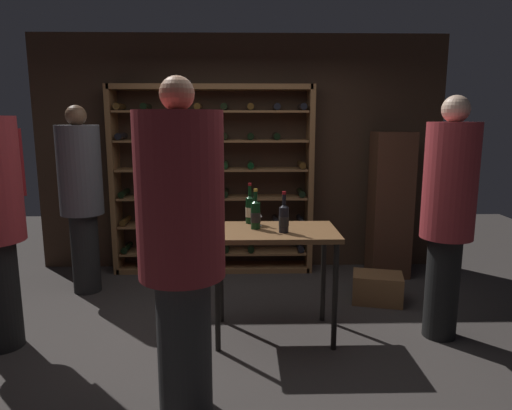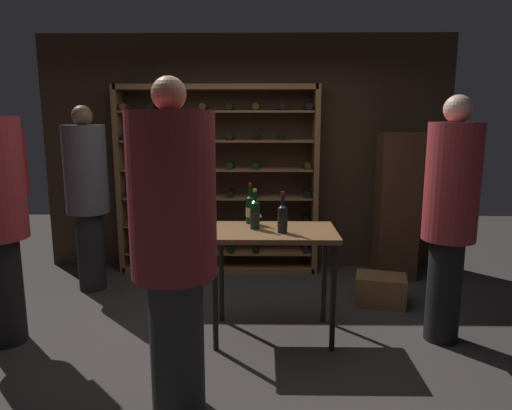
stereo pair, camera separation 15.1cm
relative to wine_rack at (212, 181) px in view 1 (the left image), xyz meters
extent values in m
plane|color=#383330|center=(0.33, -1.74, -1.09)|extent=(9.89, 9.89, 0.00)
cube|color=#3D2B1E|center=(0.33, 0.21, 0.30)|extent=(4.85, 0.10, 2.77)
cube|color=brown|center=(-1.14, 0.00, 0.01)|extent=(0.06, 0.32, 2.18)
cube|color=brown|center=(1.14, 0.00, 0.01)|extent=(0.06, 0.32, 2.18)
cube|color=brown|center=(0.00, 0.00, 1.07)|extent=(2.28, 0.32, 0.06)
cube|color=brown|center=(0.00, 0.00, -1.06)|extent=(2.28, 0.32, 0.06)
cube|color=brown|center=(0.00, 0.00, -0.86)|extent=(2.20, 0.32, 0.02)
cylinder|color=black|center=(-1.04, 0.00, -0.80)|extent=(0.08, 0.30, 0.08)
cylinder|color=black|center=(-0.74, 0.00, -0.80)|extent=(0.08, 0.30, 0.08)
cylinder|color=black|center=(-0.44, 0.00, -0.80)|extent=(0.08, 0.30, 0.08)
cylinder|color=black|center=(0.15, 0.00, -0.80)|extent=(0.08, 0.30, 0.08)
cylinder|color=black|center=(0.45, 0.00, -0.80)|extent=(0.08, 0.30, 0.08)
cylinder|color=black|center=(1.04, 0.00, -0.80)|extent=(0.08, 0.30, 0.08)
cube|color=brown|center=(0.00, 0.00, -0.53)|extent=(2.20, 0.32, 0.02)
cylinder|color=#4C3314|center=(-1.04, 0.00, -0.47)|extent=(0.08, 0.30, 0.08)
cylinder|color=black|center=(-0.74, 0.00, -0.47)|extent=(0.08, 0.30, 0.08)
cylinder|color=black|center=(-0.44, 0.00, -0.47)|extent=(0.08, 0.30, 0.08)
cylinder|color=#4C3314|center=(-0.15, 0.00, -0.47)|extent=(0.08, 0.30, 0.08)
cylinder|color=black|center=(0.45, 0.00, -0.47)|extent=(0.08, 0.30, 0.08)
cylinder|color=black|center=(0.74, 0.00, -0.47)|extent=(0.08, 0.30, 0.08)
cylinder|color=black|center=(1.04, 0.00, -0.47)|extent=(0.08, 0.30, 0.08)
cube|color=brown|center=(0.00, 0.00, -0.19)|extent=(2.20, 0.32, 0.02)
cylinder|color=black|center=(-1.04, 0.00, -0.14)|extent=(0.08, 0.30, 0.08)
cylinder|color=black|center=(-0.74, 0.00, -0.14)|extent=(0.08, 0.30, 0.08)
cylinder|color=black|center=(-0.44, 0.00, -0.14)|extent=(0.08, 0.30, 0.08)
cylinder|color=black|center=(0.15, 0.00, -0.14)|extent=(0.08, 0.30, 0.08)
cylinder|color=black|center=(0.45, 0.00, -0.14)|extent=(0.08, 0.30, 0.08)
cylinder|color=black|center=(1.04, 0.00, -0.14)|extent=(0.08, 0.30, 0.08)
cube|color=brown|center=(0.00, 0.00, 0.14)|extent=(2.20, 0.32, 0.02)
cylinder|color=black|center=(-0.74, 0.00, 0.19)|extent=(0.08, 0.30, 0.08)
cylinder|color=black|center=(-0.15, 0.00, 0.19)|extent=(0.08, 0.30, 0.08)
cylinder|color=black|center=(0.15, 0.00, 0.19)|extent=(0.08, 0.30, 0.08)
cylinder|color=black|center=(0.45, 0.00, 0.19)|extent=(0.08, 0.30, 0.08)
cylinder|color=#4C3314|center=(1.04, 0.00, 0.19)|extent=(0.08, 0.30, 0.08)
cube|color=brown|center=(0.00, 0.00, 0.47)|extent=(2.20, 0.32, 0.02)
cylinder|color=black|center=(-1.04, 0.00, 0.52)|extent=(0.08, 0.30, 0.08)
cylinder|color=#4C3314|center=(-0.44, 0.00, 0.52)|extent=(0.08, 0.30, 0.08)
cylinder|color=black|center=(-0.15, 0.00, 0.52)|extent=(0.08, 0.30, 0.08)
cylinder|color=black|center=(0.15, 0.00, 0.52)|extent=(0.08, 0.30, 0.08)
cylinder|color=black|center=(0.45, 0.00, 0.52)|extent=(0.08, 0.30, 0.08)
cylinder|color=black|center=(0.74, 0.00, 0.52)|extent=(0.08, 0.30, 0.08)
cube|color=brown|center=(0.00, 0.00, 0.80)|extent=(2.20, 0.32, 0.02)
cylinder|color=#4C3314|center=(-1.04, 0.00, 0.85)|extent=(0.08, 0.30, 0.08)
cylinder|color=black|center=(-0.74, 0.00, 0.85)|extent=(0.08, 0.30, 0.08)
cylinder|color=#4C3314|center=(-0.15, 0.00, 0.85)|extent=(0.08, 0.30, 0.08)
cylinder|color=black|center=(0.15, 0.00, 0.85)|extent=(0.08, 0.30, 0.08)
cylinder|color=#4C3314|center=(0.45, 0.00, 0.85)|extent=(0.08, 0.30, 0.08)
cylinder|color=black|center=(0.74, 0.00, 0.85)|extent=(0.08, 0.30, 0.08)
cylinder|color=black|center=(1.04, 0.00, 0.85)|extent=(0.08, 0.30, 0.08)
cube|color=brown|center=(0.62, -1.72, -0.19)|extent=(1.02, 0.64, 0.04)
cylinder|color=black|center=(0.16, -1.99, -0.65)|extent=(0.04, 0.04, 0.87)
cylinder|color=black|center=(1.08, -1.99, -0.65)|extent=(0.04, 0.04, 0.87)
cylinder|color=black|center=(0.16, -1.45, -0.65)|extent=(0.04, 0.04, 0.87)
cylinder|color=black|center=(1.08, -1.45, -0.65)|extent=(0.04, 0.04, 0.87)
cylinder|color=black|center=(2.01, -1.78, -0.66)|extent=(0.27, 0.27, 0.85)
cylinder|color=#9E2D33|center=(2.01, -1.78, 0.23)|extent=(0.41, 0.41, 0.93)
sphere|color=beige|center=(2.01, -1.78, 0.79)|extent=(0.22, 0.22, 0.22)
cylinder|color=black|center=(-1.30, -0.66, -0.67)|extent=(0.28, 0.28, 0.84)
cylinder|color=#4C4C51|center=(-1.30, -0.66, 0.20)|extent=(0.43, 0.43, 0.91)
sphere|color=brown|center=(-1.30, -0.66, 0.75)|extent=(0.21, 0.21, 0.21)
cube|color=maroon|center=(-1.38, -1.71, 0.38)|extent=(0.04, 0.04, 0.53)
cylinder|color=#323232|center=(0.01, -2.75, -0.64)|extent=(0.33, 0.33, 0.89)
cylinder|color=#9E2D33|center=(0.01, -2.75, 0.28)|extent=(0.51, 0.51, 0.96)
sphere|color=#AD7A5B|center=(0.01, -2.75, 0.85)|extent=(0.20, 0.20, 0.20)
cube|color=maroon|center=(0.19, -2.57, 0.40)|extent=(0.04, 0.04, 0.54)
cube|color=brown|center=(1.70, -1.03, -0.94)|extent=(0.55, 0.45, 0.29)
cube|color=#4C2D1E|center=(2.04, -0.23, -0.26)|extent=(0.44, 0.36, 1.66)
cylinder|color=black|center=(0.42, -1.47, -0.06)|extent=(0.07, 0.07, 0.22)
cone|color=black|center=(0.42, -1.47, 0.06)|extent=(0.07, 0.07, 0.03)
cylinder|color=black|center=(0.42, -1.47, 0.11)|extent=(0.03, 0.03, 0.09)
cylinder|color=maroon|center=(0.42, -1.47, 0.17)|extent=(0.03, 0.03, 0.02)
cylinder|color=#C6B28C|center=(0.42, -1.47, -0.07)|extent=(0.07, 0.07, 0.08)
cylinder|color=black|center=(0.69, -1.81, -0.07)|extent=(0.08, 0.08, 0.20)
cone|color=black|center=(0.69, -1.81, 0.04)|extent=(0.08, 0.08, 0.03)
cylinder|color=black|center=(0.69, -1.81, 0.09)|extent=(0.03, 0.03, 0.08)
cylinder|color=maroon|center=(0.69, -1.81, 0.15)|extent=(0.03, 0.03, 0.02)
cylinder|color=black|center=(0.69, -1.81, -0.08)|extent=(0.08, 0.08, 0.08)
cylinder|color=black|center=(0.47, -1.68, -0.06)|extent=(0.08, 0.08, 0.22)
cone|color=black|center=(0.47, -1.68, 0.06)|extent=(0.08, 0.08, 0.03)
cylinder|color=black|center=(0.47, -1.68, 0.10)|extent=(0.03, 0.03, 0.07)
cylinder|color=#B7932D|center=(0.47, -1.68, 0.15)|extent=(0.03, 0.03, 0.02)
cylinder|color=black|center=(0.47, -1.68, -0.08)|extent=(0.08, 0.08, 0.08)
cylinder|color=silver|center=(0.49, -1.58, -0.17)|extent=(0.07, 0.07, 0.00)
cylinder|color=silver|center=(0.49, -1.58, -0.13)|extent=(0.01, 0.01, 0.08)
cone|color=silver|center=(0.49, -1.58, -0.06)|extent=(0.08, 0.08, 0.06)
cylinder|color=#590A14|center=(0.49, -1.58, -0.07)|extent=(0.04, 0.04, 0.02)
camera|label=1|loc=(0.38, -5.37, 0.71)|focal=32.36mm
camera|label=2|loc=(0.53, -5.37, 0.71)|focal=32.36mm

